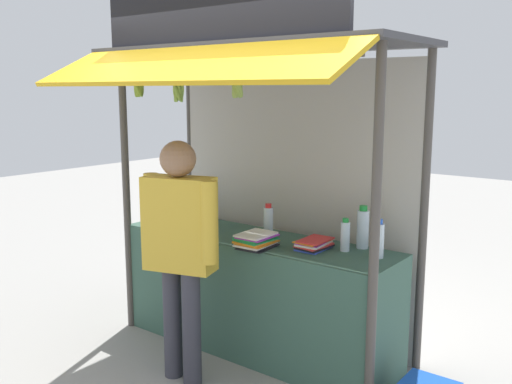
{
  "coord_description": "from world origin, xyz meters",
  "views": [
    {
      "loc": [
        2.52,
        -3.28,
        1.97
      ],
      "look_at": [
        0.0,
        0.0,
        1.23
      ],
      "focal_mm": 39.96,
      "sensor_mm": 36.0,
      "label": 1
    }
  ],
  "objects_px": {
    "water_bottle_far_right": "(189,203)",
    "magazine_stack_back_right": "(314,244)",
    "vendor_person": "(180,240)",
    "water_bottle_far_left": "(363,228)",
    "water_bottle_right": "(345,236)",
    "water_bottle_mid_left": "(268,221)",
    "magazine_stack_mid_right": "(256,241)",
    "banana_bunch_rightmost": "(237,88)",
    "water_bottle_rear_center": "(379,240)",
    "banana_bunch_leftmost": "(138,88)",
    "banana_bunch_inner_right": "(178,92)",
    "water_bottle_center": "(177,206)"
  },
  "relations": [
    {
      "from": "banana_bunch_leftmost",
      "to": "banana_bunch_inner_right",
      "type": "height_order",
      "value": "same"
    },
    {
      "from": "banana_bunch_rightmost",
      "to": "vendor_person",
      "type": "bearing_deg",
      "value": -131.16
    },
    {
      "from": "magazine_stack_mid_right",
      "to": "banana_bunch_leftmost",
      "type": "distance_m",
      "value": 1.44
    },
    {
      "from": "water_bottle_mid_left",
      "to": "banana_bunch_inner_right",
      "type": "distance_m",
      "value": 1.16
    },
    {
      "from": "water_bottle_center",
      "to": "banana_bunch_inner_right",
      "type": "distance_m",
      "value": 1.17
    },
    {
      "from": "magazine_stack_mid_right",
      "to": "banana_bunch_rightmost",
      "type": "bearing_deg",
      "value": -92.29
    },
    {
      "from": "water_bottle_center",
      "to": "water_bottle_mid_left",
      "type": "height_order",
      "value": "water_bottle_center"
    },
    {
      "from": "water_bottle_mid_left",
      "to": "banana_bunch_inner_right",
      "type": "bearing_deg",
      "value": -132.33
    },
    {
      "from": "water_bottle_mid_left",
      "to": "magazine_stack_back_right",
      "type": "height_order",
      "value": "water_bottle_mid_left"
    },
    {
      "from": "magazine_stack_mid_right",
      "to": "banana_bunch_rightmost",
      "type": "relative_size",
      "value": 1.24
    },
    {
      "from": "water_bottle_far_left",
      "to": "magazine_stack_back_right",
      "type": "height_order",
      "value": "water_bottle_far_left"
    },
    {
      "from": "water_bottle_rear_center",
      "to": "water_bottle_far_left",
      "type": "distance_m",
      "value": 0.24
    },
    {
      "from": "water_bottle_far_right",
      "to": "banana_bunch_leftmost",
      "type": "height_order",
      "value": "banana_bunch_leftmost"
    },
    {
      "from": "water_bottle_center",
      "to": "vendor_person",
      "type": "bearing_deg",
      "value": -43.71
    },
    {
      "from": "vendor_person",
      "to": "banana_bunch_rightmost",
      "type": "bearing_deg",
      "value": -148.02
    },
    {
      "from": "water_bottle_far_right",
      "to": "banana_bunch_inner_right",
      "type": "distance_m",
      "value": 1.26
    },
    {
      "from": "vendor_person",
      "to": "water_bottle_far_left",
      "type": "bearing_deg",
      "value": -149.81
    },
    {
      "from": "magazine_stack_mid_right",
      "to": "banana_bunch_rightmost",
      "type": "distance_m",
      "value": 1.07
    },
    {
      "from": "water_bottle_rear_center",
      "to": "water_bottle_center",
      "type": "xyz_separation_m",
      "value": [
        -1.83,
        -0.04,
        0.0
      ]
    },
    {
      "from": "water_bottle_right",
      "to": "magazine_stack_back_right",
      "type": "relative_size",
      "value": 0.84
    },
    {
      "from": "magazine_stack_back_right",
      "to": "banana_bunch_rightmost",
      "type": "height_order",
      "value": "banana_bunch_rightmost"
    },
    {
      "from": "water_bottle_rear_center",
      "to": "banana_bunch_inner_right",
      "type": "distance_m",
      "value": 1.71
    },
    {
      "from": "water_bottle_right",
      "to": "water_bottle_mid_left",
      "type": "height_order",
      "value": "water_bottle_mid_left"
    },
    {
      "from": "water_bottle_far_left",
      "to": "banana_bunch_inner_right",
      "type": "xyz_separation_m",
      "value": [
        -1.14,
        -0.64,
        0.93
      ]
    },
    {
      "from": "banana_bunch_inner_right",
      "to": "vendor_person",
      "type": "xyz_separation_m",
      "value": [
        0.27,
        -0.29,
        -0.96
      ]
    },
    {
      "from": "water_bottle_far_left",
      "to": "water_bottle_right",
      "type": "relative_size",
      "value": 1.31
    },
    {
      "from": "vendor_person",
      "to": "water_bottle_rear_center",
      "type": "bearing_deg",
      "value": -160.43
    },
    {
      "from": "banana_bunch_rightmost",
      "to": "magazine_stack_back_right",
      "type": "bearing_deg",
      "value": 48.64
    },
    {
      "from": "banana_bunch_rightmost",
      "to": "water_bottle_right",
      "type": "bearing_deg",
      "value": 41.97
    },
    {
      "from": "water_bottle_far_left",
      "to": "banana_bunch_rightmost",
      "type": "height_order",
      "value": "banana_bunch_rightmost"
    },
    {
      "from": "water_bottle_rear_center",
      "to": "water_bottle_center",
      "type": "relative_size",
      "value": 0.99
    },
    {
      "from": "water_bottle_rear_center",
      "to": "water_bottle_mid_left",
      "type": "relative_size",
      "value": 1.01
    },
    {
      "from": "water_bottle_mid_left",
      "to": "banana_bunch_leftmost",
      "type": "height_order",
      "value": "banana_bunch_leftmost"
    },
    {
      "from": "water_bottle_far_right",
      "to": "magazine_stack_back_right",
      "type": "relative_size",
      "value": 0.97
    },
    {
      "from": "banana_bunch_rightmost",
      "to": "vendor_person",
      "type": "xyz_separation_m",
      "value": [
        -0.26,
        -0.29,
        -0.99
      ]
    },
    {
      "from": "banana_bunch_inner_right",
      "to": "water_bottle_rear_center",
      "type": "bearing_deg",
      "value": 20.12
    },
    {
      "from": "water_bottle_right",
      "to": "magazine_stack_mid_right",
      "type": "relative_size",
      "value": 0.8
    },
    {
      "from": "water_bottle_rear_center",
      "to": "water_bottle_far_right",
      "type": "relative_size",
      "value": 0.98
    },
    {
      "from": "water_bottle_mid_left",
      "to": "water_bottle_right",
      "type": "bearing_deg",
      "value": 1.41
    },
    {
      "from": "banana_bunch_inner_right",
      "to": "banana_bunch_leftmost",
      "type": "bearing_deg",
      "value": 179.92
    },
    {
      "from": "water_bottle_rear_center",
      "to": "vendor_person",
      "type": "distance_m",
      "value": 1.31
    },
    {
      "from": "water_bottle_mid_left",
      "to": "magazine_stack_mid_right",
      "type": "xyz_separation_m",
      "value": [
        0.1,
        -0.28,
        -0.07
      ]
    },
    {
      "from": "magazine_stack_mid_right",
      "to": "banana_bunch_inner_right",
      "type": "relative_size",
      "value": 1.09
    },
    {
      "from": "banana_bunch_rightmost",
      "to": "vendor_person",
      "type": "relative_size",
      "value": 0.14
    },
    {
      "from": "water_bottle_center",
      "to": "banana_bunch_leftmost",
      "type": "distance_m",
      "value": 1.09
    },
    {
      "from": "water_bottle_center",
      "to": "vendor_person",
      "type": "height_order",
      "value": "vendor_person"
    },
    {
      "from": "water_bottle_right",
      "to": "vendor_person",
      "type": "distance_m",
      "value": 1.12
    },
    {
      "from": "water_bottle_right",
      "to": "water_bottle_far_right",
      "type": "distance_m",
      "value": 1.62
    },
    {
      "from": "water_bottle_mid_left",
      "to": "vendor_person",
      "type": "height_order",
      "value": "vendor_person"
    },
    {
      "from": "water_bottle_far_left",
      "to": "vendor_person",
      "type": "height_order",
      "value": "vendor_person"
    }
  ]
}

